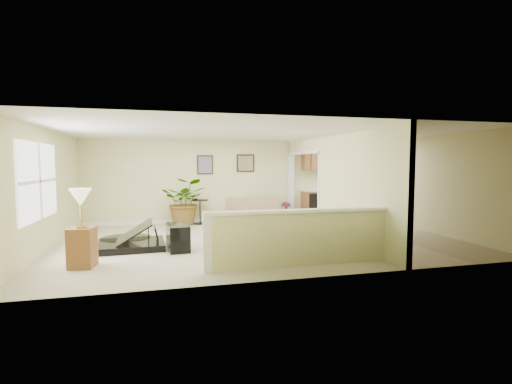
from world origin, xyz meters
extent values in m
plane|color=beige|center=(0.00, 0.00, 0.00)|extent=(9.00, 9.00, 0.00)
cube|color=beige|center=(0.00, 3.00, 1.25)|extent=(9.00, 0.04, 2.50)
cube|color=beige|center=(0.00, -3.00, 1.25)|extent=(9.00, 0.04, 2.50)
cube|color=beige|center=(-4.50, 0.00, 1.25)|extent=(0.04, 6.00, 2.50)
cube|color=beige|center=(4.50, 0.00, 1.25)|extent=(0.04, 6.00, 2.50)
cube|color=silver|center=(0.00, 0.00, 2.50)|extent=(9.00, 6.00, 0.04)
cube|color=#9E886B|center=(3.15, 0.00, 0.00)|extent=(2.70, 6.00, 0.01)
cube|color=beige|center=(1.80, -1.20, 1.25)|extent=(0.12, 3.60, 2.50)
cube|color=beige|center=(1.80, 1.77, 2.30)|extent=(0.12, 2.35, 0.40)
cube|color=beige|center=(0.15, -2.30, 0.47)|extent=(3.30, 0.12, 0.95)
cube|color=white|center=(0.15, -2.30, 0.96)|extent=(3.40, 0.22, 0.05)
cube|color=white|center=(-1.50, -2.30, 0.50)|extent=(0.14, 0.14, 1.00)
cube|color=white|center=(-4.49, -0.50, 1.45)|extent=(0.05, 2.15, 1.45)
cube|color=#311C12|center=(-0.95, 2.98, 1.75)|extent=(0.48, 0.03, 0.58)
cube|color=#8E5A71|center=(-0.95, 2.96, 1.75)|extent=(0.40, 0.01, 0.50)
cube|color=#311C12|center=(0.30, 2.98, 1.80)|extent=(0.55, 0.03, 0.55)
cube|color=silver|center=(0.30, 2.96, 1.80)|extent=(0.46, 0.01, 0.46)
cube|color=#935830|center=(3.30, 2.70, 0.45)|extent=(2.30, 0.60, 0.90)
cube|color=beige|center=(3.30, 2.70, 0.92)|extent=(2.36, 0.65, 0.04)
cube|color=black|center=(2.50, 2.69, 0.43)|extent=(0.60, 0.60, 0.84)
cube|color=#935830|center=(3.30, 2.82, 1.95)|extent=(2.30, 0.35, 0.75)
cube|color=black|center=(-2.85, -0.20, 0.70)|extent=(1.39, 1.21, 0.27)
cylinder|color=black|center=(-2.99, 0.31, 0.70)|extent=(1.13, 1.13, 0.27)
cube|color=silver|center=(-2.07, -0.20, 0.67)|extent=(0.25, 0.92, 0.02)
cube|color=black|center=(-2.94, -0.11, 0.95)|extent=(1.10, 1.11, 0.62)
cube|color=black|center=(-1.91, -0.57, 0.27)|extent=(0.48, 0.83, 0.53)
cube|color=#9D8764|center=(0.35, 2.42, 0.23)|extent=(1.87, 1.46, 0.46)
cube|color=#9D8764|center=(0.35, 2.78, 0.70)|extent=(1.62, 0.79, 0.48)
cube|color=#9D8764|center=(-0.38, 2.42, 0.55)|extent=(0.51, 0.94, 0.18)
cube|color=#9D8764|center=(1.07, 2.42, 0.55)|extent=(0.51, 0.94, 0.18)
cylinder|color=black|center=(-1.15, 2.65, 0.02)|extent=(0.36, 0.36, 0.03)
cylinder|color=black|center=(-1.15, 2.65, 0.36)|extent=(0.04, 0.04, 0.70)
cylinder|color=black|center=(-1.15, 2.65, 0.71)|extent=(0.50, 0.50, 0.03)
cylinder|color=black|center=(-1.57, 2.59, 0.14)|extent=(0.39, 0.39, 0.28)
imported|color=#1A4715|center=(-1.57, 2.59, 0.69)|extent=(1.47, 1.36, 1.38)
cylinder|color=black|center=(1.45, 2.46, 0.11)|extent=(0.32, 0.32, 0.22)
imported|color=#1A4715|center=(1.45, 2.46, 0.31)|extent=(0.37, 0.37, 0.61)
cube|color=#935830|center=(-3.56, -1.49, 0.34)|extent=(0.46, 0.46, 0.69)
cylinder|color=#A88F38|center=(-3.56, -1.49, 0.70)|extent=(0.18, 0.18, 0.02)
cylinder|color=#A88F38|center=(-3.56, -1.49, 0.93)|extent=(0.03, 0.03, 0.46)
cone|color=#ECE7C1|center=(-3.56, -1.49, 1.21)|extent=(0.37, 0.37, 0.30)
camera|label=1|loc=(-2.18, -8.30, 1.78)|focal=26.00mm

